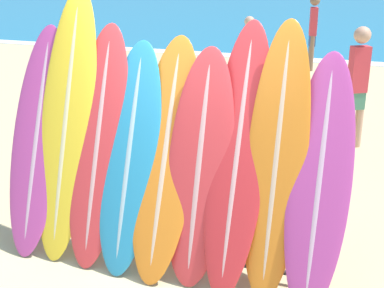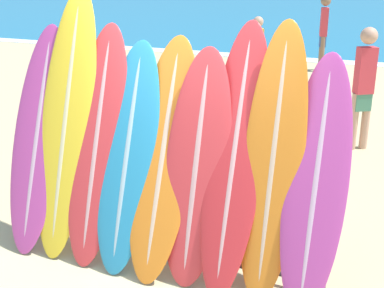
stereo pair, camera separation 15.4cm
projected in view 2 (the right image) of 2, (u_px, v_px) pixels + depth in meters
ground_plane at (151, 282)px, 4.81m from camera, size 160.00×160.00×0.00m
surfboard_rack at (162, 216)px, 4.97m from camera, size 3.05×0.04×0.91m
surfboard_slot_0 at (38, 139)px, 5.24m from camera, size 0.55×0.88×2.15m
surfboard_slot_1 at (66, 123)px, 5.13m from camera, size 0.57×0.94×2.51m
surfboard_slot_2 at (97, 145)px, 5.02m from camera, size 0.56×0.88×2.19m
surfboard_slot_3 at (128, 157)px, 4.92m from camera, size 0.56×0.88×2.05m
surfboard_slot_4 at (163, 158)px, 4.81m from camera, size 0.58×0.97×2.10m
surfboard_slot_5 at (197, 167)px, 4.69m from camera, size 0.59×0.76×2.04m
surfboard_slot_6 at (235, 158)px, 4.59m from camera, size 0.52×1.04×2.27m
surfboard_slot_7 at (273, 162)px, 4.47m from camera, size 0.51×0.81×2.30m
surfboard_slot_8 at (316, 184)px, 4.36m from camera, size 0.52×0.93×2.05m
person_near_water at (364, 84)px, 7.75m from camera, size 0.31×0.28×1.81m
person_mid_beach at (291, 70)px, 9.05m from camera, size 0.23×0.28×1.66m
person_far_left at (323, 31)px, 12.98m from camera, size 0.24×0.30×1.81m
person_far_right at (257, 52)px, 10.98m from camera, size 0.27×0.23×1.58m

